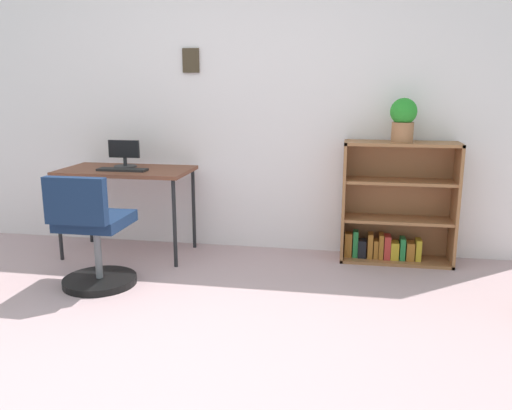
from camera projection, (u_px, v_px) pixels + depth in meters
ground_plane at (133, 366)px, 2.64m from camera, size 6.24×6.24×0.00m
wall_back at (227, 114)px, 4.44m from camera, size 5.20×0.12×2.31m
desk at (127, 176)px, 4.28m from camera, size 1.06×0.59×0.73m
monitor at (124, 155)px, 4.33m from camera, size 0.27×0.19×0.23m
keyboard at (122, 170)px, 4.17m from camera, size 0.40×0.12×0.02m
office_chair at (93, 239)px, 3.60m from camera, size 0.52×0.55×0.82m
bookshelf_low at (395, 208)px, 4.18m from camera, size 0.88×0.30×0.97m
potted_plant_on_shelf at (403, 118)px, 3.96m from camera, size 0.20×0.20×0.34m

